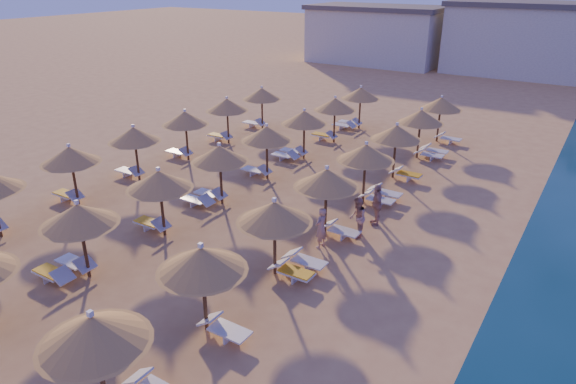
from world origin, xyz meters
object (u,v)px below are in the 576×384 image
Objects in this scene: parasol_row_west at (191,167)px; beachgoer_b at (357,218)px; parasol_row_east at (302,195)px; beachgoer_a at (321,228)px; beachgoer_c at (377,204)px.

beachgoer_b is at bearing 18.52° from parasol_row_west.
parasol_row_west is at bearing 180.00° from parasol_row_east.
parasol_row_east is 1.79m from beachgoer_a.
parasol_row_west reaches higher than beachgoer_a.
beachgoer_b is at bearing 60.97° from parasol_row_east.
beachgoer_c is at bearing 28.43° from parasol_row_west.
beachgoer_c is (1.45, 3.77, -1.49)m from parasol_row_east.
parasol_row_west reaches higher than beachgoer_c.
parasol_row_east is at bearing 0.00° from parasol_row_west.
parasol_row_west is 6.19m from beachgoer_a.
beachgoer_a is (-0.84, -1.53, -0.02)m from beachgoer_b.
parasol_row_west is at bearing -77.47° from beachgoer_a.
parasol_row_west is 21.69× the size of beachgoer_a.
parasol_row_east is 21.08× the size of beachgoer_b.
parasol_row_east is 21.69× the size of beachgoer_a.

